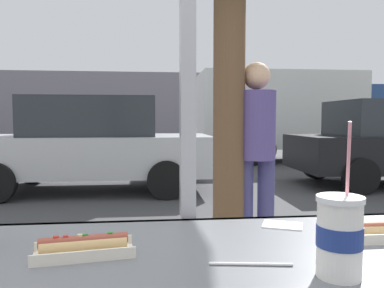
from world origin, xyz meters
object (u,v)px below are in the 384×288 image
at_px(hotdog_tray_far, 84,247).
at_px(pedestrian, 256,148).
at_px(soda_cup_right, 339,235).
at_px(parked_car_silver, 92,144).
at_px(hotdog_tray_near, 382,232).
at_px(box_truck, 301,113).

height_order(hotdog_tray_far, pedestrian, pedestrian).
relative_size(soda_cup_right, pedestrian, 0.20).
distance_m(parked_car_silver, pedestrian, 4.52).
bearing_deg(hotdog_tray_far, soda_cup_right, -18.33).
distance_m(hotdog_tray_near, hotdog_tray_far, 0.80).
distance_m(hotdog_tray_far, parked_car_silver, 6.26).
bearing_deg(pedestrian, hotdog_tray_far, -115.72).
bearing_deg(hotdog_tray_near, box_truck, 69.05).
bearing_deg(hotdog_tray_far, parked_car_silver, 98.44).
xyz_separation_m(soda_cup_right, hotdog_tray_near, (0.24, 0.22, -0.07)).
relative_size(parked_car_silver, box_truck, 0.65).
bearing_deg(hotdog_tray_far, hotdog_tray_near, 2.77).
height_order(soda_cup_right, pedestrian, pedestrian).
bearing_deg(parked_car_silver, hotdog_tray_far, -81.56).
bearing_deg(soda_cup_right, box_truck, 68.35).
relative_size(hotdog_tray_near, box_truck, 0.04).
xyz_separation_m(hotdog_tray_far, parked_car_silver, (-0.92, 6.19, -0.13)).
height_order(hotdog_tray_far, parked_car_silver, parked_car_silver).
distance_m(hotdog_tray_near, pedestrian, 2.09).
distance_m(parked_car_silver, box_truck, 7.39).
relative_size(hotdog_tray_far, pedestrian, 0.16).
bearing_deg(soda_cup_right, hotdog_tray_far, 161.67).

